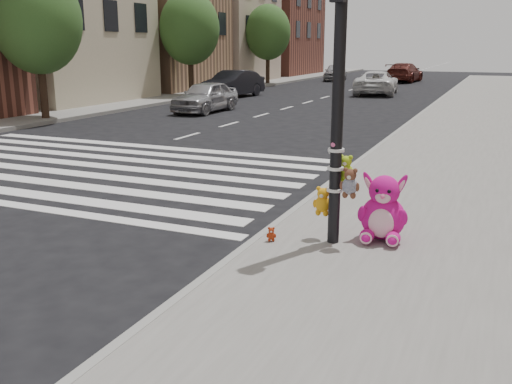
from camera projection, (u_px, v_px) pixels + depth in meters
The scene contains 18 objects.
ground at pixel (100, 268), 7.40m from camera, with size 120.00×120.00×0.00m, color black.
sidewalk_far at pixel (135, 98), 30.35m from camera, with size 6.00×80.00×0.14m, color slate.
curb_edge at pixel (379, 147), 15.66m from camera, with size 0.12×80.00×0.15m, color gray.
crosswalk at pixel (87, 164), 13.75m from camera, with size 11.00×6.00×0.01m, color silver, non-canonical shape.
bld_far_c at pixel (161, 25), 35.46m from camera, with size 6.00×8.00×8.00m, color #A57758.
bld_far_d at pixel (226, 15), 43.20m from camera, with size 6.00×8.00×10.00m, color #B9A38D.
bld_far_e at pixel (278, 26), 53.09m from camera, with size 6.00×10.00×9.00m, color brown.
signal_pole at pixel (338, 127), 7.57m from camera, with size 0.70×0.49×4.00m.
tree_far_a at pixel (37, 21), 20.57m from camera, with size 3.20×3.20×5.44m.
tree_far_b at pixel (190, 28), 30.34m from camera, with size 3.20×3.20×5.44m.
tree_far_c at pixel (268, 32), 40.11m from camera, with size 3.20×3.20×5.44m.
pink_bunny at pixel (383, 212), 7.96m from camera, with size 0.69×0.76×0.98m.
red_teddy at pixel (271, 234), 7.96m from camera, with size 0.14×0.10×0.21m, color #A72E10, non-canonical shape.
car_silver_far at pixel (205, 97), 24.34m from camera, with size 1.55×3.86×1.31m, color #AFAFB4.
car_dark_far at pixel (233, 84), 31.20m from camera, with size 1.53×4.39×1.45m, color black.
car_white_near at pixel (377, 83), 32.96m from camera, with size 2.23×4.84×1.34m, color silver.
car_maroon_near at pixel (404, 72), 43.93m from camera, with size 2.04×5.03×1.46m, color #571F19.
car_silver_deep at pixel (335, 72), 45.51m from camera, with size 1.60×3.97×1.35m, color #ACABB0.
Camera 1 is at (4.61, -5.54, 2.81)m, focal length 40.00 mm.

